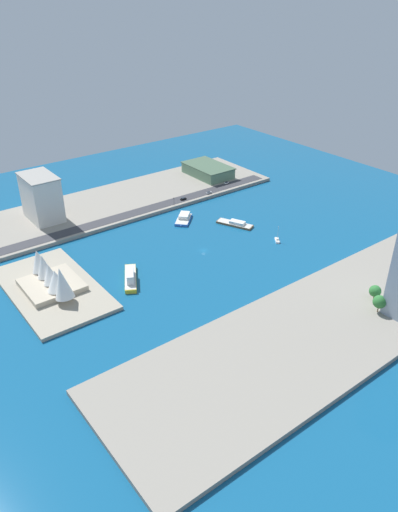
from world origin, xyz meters
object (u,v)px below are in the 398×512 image
at_px(terminal_long_green, 208,170).
at_px(opera_landmark, 51,277).
at_px(van_white, 226,183).
at_px(sailboat_small_white, 277,240).
at_px(hotel_broad_white, 41,197).
at_px(sedan_silver, 209,193).
at_px(suv_black, 183,199).
at_px(ferry_yellow_fast, 130,277).
at_px(barge_flat_brown, 235,224).
at_px(traffic_light_waterfront, 174,200).
at_px(catamaran_blue, 184,218).

height_order(terminal_long_green, opera_landmark, opera_landmark).
bearing_deg(van_white, sailboat_small_white, 159.16).
xyz_separation_m(hotel_broad_white, opera_landmark, (-88.12, 30.75, -9.17)).
xyz_separation_m(sedan_silver, suv_black, (2.00, 23.28, 0.10)).
height_order(ferry_yellow_fast, terminal_long_green, terminal_long_green).
distance_m(barge_flat_brown, terminal_long_green, 94.94).
relative_size(ferry_yellow_fast, van_white, 6.54).
bearing_deg(van_white, traffic_light_waterfront, 100.01).
bearing_deg(hotel_broad_white, sailboat_small_white, -137.83).
xyz_separation_m(hotel_broad_white, traffic_light_waterfront, (-36.85, -85.09, -11.55)).
bearing_deg(traffic_light_waterfront, barge_flat_brown, -159.92).
bearing_deg(opera_landmark, terminal_long_green, -63.67).
xyz_separation_m(sailboat_small_white, barge_flat_brown, (34.64, 6.08, 0.38)).
distance_m(catamaran_blue, sedan_silver, 47.61).
height_order(barge_flat_brown, van_white, van_white).
distance_m(hotel_broad_white, terminal_long_green, 145.74).
relative_size(terminal_long_green, opera_landmark, 0.95).
relative_size(catamaran_blue, hotel_broad_white, 0.64).
distance_m(sailboat_small_white, ferry_yellow_fast, 102.05).
xyz_separation_m(sedan_silver, traffic_light_waterfront, (-2.78, 35.12, 3.46)).
xyz_separation_m(catamaran_blue, opera_landmark, (-30.36, 109.69, 7.52)).
xyz_separation_m(catamaran_blue, van_white, (31.46, -65.94, 1.72)).
bearing_deg(suv_black, sailboat_small_white, -172.18).
height_order(ferry_yellow_fast, traffic_light_waterfront, traffic_light_waterfront).
relative_size(hotel_broad_white, opera_landmark, 0.70).
relative_size(hotel_broad_white, sedan_silver, 6.40).
height_order(sedan_silver, opera_landmark, opera_landmark).
distance_m(sailboat_small_white, hotel_broad_white, 163.39).
relative_size(catamaran_blue, barge_flat_brown, 0.77).
relative_size(suv_black, opera_landmark, 0.11).
xyz_separation_m(catamaran_blue, sailboat_small_white, (-62.65, -30.11, -0.83)).
xyz_separation_m(hotel_broad_white, terminal_long_green, (-0.98, -145.30, -11.33)).
bearing_deg(ferry_yellow_fast, barge_flat_brown, -78.89).
bearing_deg(barge_flat_brown, suv_black, 6.42).
xyz_separation_m(catamaran_blue, sedan_silver, (23.69, -41.26, 1.67)).
relative_size(sailboat_small_white, suv_black, 2.23).
bearing_deg(hotel_broad_white, barge_flat_brown, -129.79).
distance_m(ferry_yellow_fast, van_white, 157.32).
xyz_separation_m(ferry_yellow_fast, sedan_silver, (70.28, -111.92, 0.68)).
distance_m(sedan_silver, opera_landmark, 160.44).
distance_m(sedan_silver, traffic_light_waterfront, 35.40).
bearing_deg(opera_landmark, sailboat_small_white, -103.01).
bearing_deg(opera_landmark, ferry_yellow_fast, -112.58).
bearing_deg(sedan_silver, traffic_light_waterfront, 94.52).
relative_size(hotel_broad_white, terminal_long_green, 0.74).
distance_m(hotel_broad_white, suv_black, 103.17).
bearing_deg(sedan_silver, hotel_broad_white, 74.17).
distance_m(sailboat_small_white, suv_black, 89.20).
distance_m(van_white, opera_landmark, 186.28).
height_order(hotel_broad_white, suv_black, hotel_broad_white).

